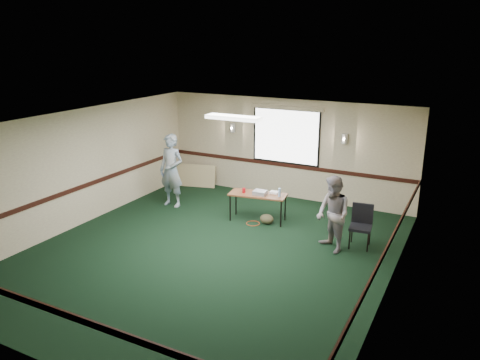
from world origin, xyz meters
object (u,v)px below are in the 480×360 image
at_px(projector, 260,193).
at_px(person_left, 171,171).
at_px(folding_table, 258,196).
at_px(conference_chair, 361,222).
at_px(person_right, 333,214).

distance_m(projector, person_left, 2.52).
distance_m(folding_table, conference_chair, 2.55).
bearing_deg(person_right, person_left, -148.11).
height_order(conference_chair, person_right, person_right).
relative_size(person_left, person_right, 1.20).
height_order(projector, person_left, person_left).
bearing_deg(folding_table, projector, -36.20).
xyz_separation_m(folding_table, person_left, (-2.44, -0.06, 0.32)).
bearing_deg(person_left, projector, 2.01).
distance_m(projector, person_right, 2.13).
xyz_separation_m(folding_table, person_right, (2.06, -0.79, 0.16)).
height_order(folding_table, conference_chair, conference_chair).
bearing_deg(folding_table, person_left, 172.42).
relative_size(projector, person_left, 0.16).
height_order(folding_table, person_left, person_left).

